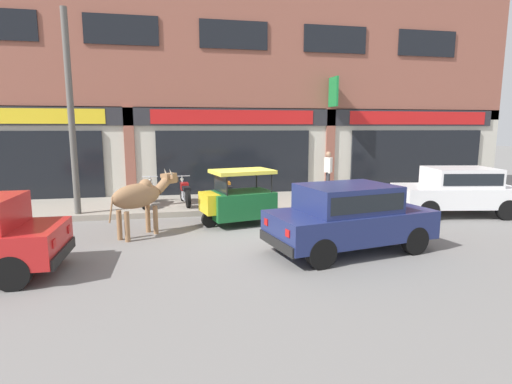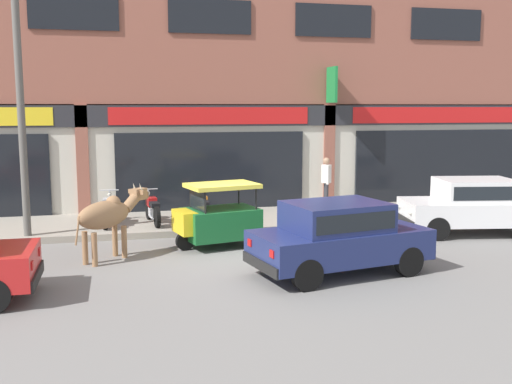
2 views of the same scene
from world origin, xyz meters
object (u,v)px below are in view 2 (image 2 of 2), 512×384
(car_1, at_px, (473,203))
(motorcycle_0, at_px, (108,211))
(cow, at_px, (107,215))
(car_0, at_px, (339,234))
(motorcycle_2, at_px, (203,208))
(utility_pole, at_px, (21,119))
(pedestrian, at_px, (326,177))
(motorcycle_1, at_px, (153,209))
(auto_rickshaw, at_px, (218,220))

(car_1, bearing_deg, motorcycle_0, 164.75)
(cow, distance_m, car_0, 4.99)
(car_1, relative_size, motorcycle_0, 2.09)
(motorcycle_2, bearing_deg, cow, -129.60)
(cow, distance_m, utility_pole, 3.60)
(motorcycle_2, bearing_deg, motorcycle_0, 176.98)
(pedestrian, bearing_deg, car_0, -107.58)
(cow, height_order, motorcycle_1, cow)
(cow, bearing_deg, motorcycle_0, 91.01)
(pedestrian, bearing_deg, car_1, -53.04)
(motorcycle_0, bearing_deg, cow, -88.99)
(auto_rickshaw, bearing_deg, motorcycle_0, 136.42)
(car_0, bearing_deg, motorcycle_0, 130.47)
(motorcycle_0, height_order, motorcycle_1, same)
(auto_rickshaw, height_order, motorcycle_0, auto_rickshaw)
(cow, distance_m, motorcycle_2, 3.97)
(auto_rickshaw, relative_size, motorcycle_1, 1.18)
(pedestrian, bearing_deg, motorcycle_1, -167.89)
(motorcycle_1, bearing_deg, utility_pole, -163.92)
(auto_rickshaw, bearing_deg, utility_pole, 161.40)
(motorcycle_0, distance_m, motorcycle_2, 2.57)
(auto_rickshaw, bearing_deg, car_1, -0.73)
(utility_pole, bearing_deg, car_0, -34.16)
(car_1, bearing_deg, cow, -176.16)
(cow, bearing_deg, utility_pole, 131.55)
(car_0, bearing_deg, motorcycle_2, 110.89)
(auto_rickshaw, height_order, motorcycle_1, auto_rickshaw)
(car_0, xyz_separation_m, car_1, (4.79, 2.79, 0.00))
(auto_rickshaw, distance_m, motorcycle_1, 2.79)
(car_1, relative_size, auto_rickshaw, 1.78)
(car_0, xyz_separation_m, motorcycle_1, (-3.36, 5.29, -0.26))
(motorcycle_2, xyz_separation_m, utility_pole, (-4.48, -0.81, 2.47))
(motorcycle_0, relative_size, pedestrian, 1.13)
(motorcycle_0, bearing_deg, motorcycle_2, -3.02)
(cow, xyz_separation_m, motorcycle_0, (-0.06, 3.17, -0.45))
(cow, bearing_deg, car_1, 3.84)
(car_1, bearing_deg, car_0, -149.81)
(cow, relative_size, motorcycle_1, 0.93)
(car_0, height_order, motorcycle_2, car_0)
(car_0, height_order, utility_pole, utility_pole)
(car_1, distance_m, motorcycle_1, 8.53)
(auto_rickshaw, xyz_separation_m, motorcycle_2, (-0.02, 2.33, -0.10))
(motorcycle_0, distance_m, utility_pole, 3.27)
(cow, bearing_deg, motorcycle_2, 50.40)
(cow, bearing_deg, motorcycle_1, 69.97)
(cow, height_order, car_1, cow)
(auto_rickshaw, height_order, motorcycle_2, auto_rickshaw)
(car_0, bearing_deg, pedestrian, 72.42)
(pedestrian, relative_size, utility_pole, 0.28)
(motorcycle_1, relative_size, pedestrian, 1.13)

